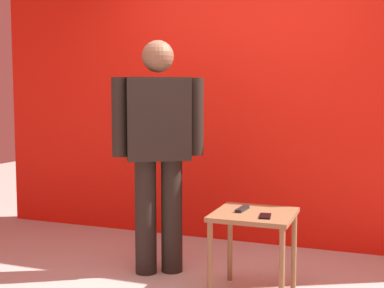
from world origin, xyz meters
The scene contains 5 objects.
back_wall_red centered at (0.00, 1.62, 1.47)m, with size 5.07×0.12×2.93m, color red.
standing_person centered at (-0.36, 0.54, 0.98)m, with size 0.65×0.45×1.75m.
side_table centered at (0.43, 0.32, 0.49)m, with size 0.52×0.52×0.57m.
cell_phone centered at (0.53, 0.22, 0.58)m, with size 0.07×0.14×0.01m, color black.
tv_remote centered at (0.34, 0.35, 0.58)m, with size 0.04×0.17×0.02m, color black.
Camera 1 is at (1.19, -2.89, 1.33)m, focal length 47.15 mm.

